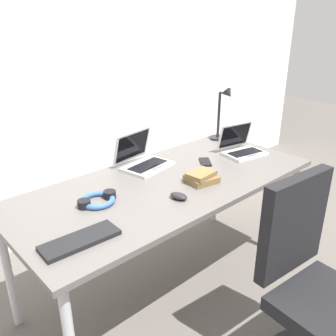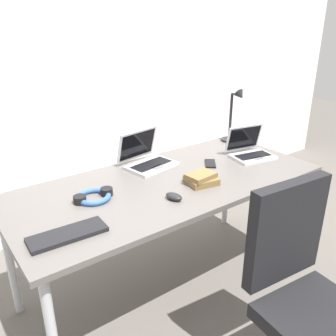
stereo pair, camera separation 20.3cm
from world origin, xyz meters
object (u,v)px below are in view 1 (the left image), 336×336
at_px(book_stack, 201,177).
at_px(computer_mouse, 179,196).
at_px(laptop_near_lamp, 143,160).
at_px(cell_phone, 205,162).
at_px(office_chair, 316,302).
at_px(external_keyboard, 80,240).
at_px(laptop_center, 242,148).
at_px(desk_lamp, 222,114).
at_px(headphones, 97,200).

bearing_deg(book_stack, computer_mouse, -165.21).
height_order(laptop_near_lamp, cell_phone, laptop_near_lamp).
bearing_deg(office_chair, book_stack, 87.92).
xyz_separation_m(external_keyboard, office_chair, (0.78, -0.69, -0.35)).
distance_m(laptop_center, cell_phone, 0.31).
distance_m(desk_lamp, book_stack, 0.81).
height_order(laptop_center, laptop_near_lamp, laptop_near_lamp).
bearing_deg(office_chair, desk_lamp, 59.05).
bearing_deg(laptop_center, book_stack, -166.88).
xyz_separation_m(desk_lamp, office_chair, (-0.70, -1.16, -0.54)).
bearing_deg(headphones, computer_mouse, -37.05).
relative_size(desk_lamp, external_keyboard, 1.21).
distance_m(desk_lamp, office_chair, 1.46).
bearing_deg(external_keyboard, book_stack, 7.27).
height_order(desk_lamp, cell_phone, desk_lamp).
distance_m(computer_mouse, office_chair, 0.80).
height_order(headphones, book_stack, book_stack).
xyz_separation_m(desk_lamp, computer_mouse, (-0.91, -0.48, -0.18)).
bearing_deg(book_stack, cell_phone, 37.65).
relative_size(external_keyboard, office_chair, 0.34).
bearing_deg(external_keyboard, desk_lamp, 20.63).
distance_m(external_keyboard, office_chair, 1.10).
bearing_deg(laptop_near_lamp, computer_mouse, -106.81).
bearing_deg(desk_lamp, book_stack, -148.36).
bearing_deg(laptop_near_lamp, book_stack, -76.05).
height_order(cell_phone, office_chair, office_chair).
bearing_deg(office_chair, laptop_center, 57.11).
relative_size(cell_phone, headphones, 0.64).
bearing_deg(external_keyboard, laptop_center, 10.76).
bearing_deg(laptop_near_lamp, external_keyboard, -146.78).
relative_size(computer_mouse, cell_phone, 0.71).
bearing_deg(headphones, laptop_near_lamp, 24.65).
bearing_deg(computer_mouse, cell_phone, 13.57).
xyz_separation_m(laptop_center, headphones, (-1.11, 0.06, -0.03)).
xyz_separation_m(laptop_near_lamp, book_stack, (0.10, -0.40, -0.01)).
bearing_deg(cell_phone, desk_lamp, 66.90).
height_order(desk_lamp, book_stack, desk_lamp).
height_order(cell_phone, headphones, headphones).
bearing_deg(cell_phone, book_stack, -103.44).
height_order(laptop_near_lamp, office_chair, office_chair).
bearing_deg(headphones, desk_lamp, 10.45).
bearing_deg(book_stack, laptop_center, 13.12).
bearing_deg(computer_mouse, laptop_near_lamp, 59.45).
distance_m(laptop_near_lamp, headphones, 0.52).
relative_size(computer_mouse, office_chair, 0.10).
distance_m(laptop_center, laptop_near_lamp, 0.70).
bearing_deg(book_stack, desk_lamp, 31.64).
height_order(external_keyboard, computer_mouse, computer_mouse).
distance_m(external_keyboard, headphones, 0.35).
relative_size(book_stack, office_chair, 0.19).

